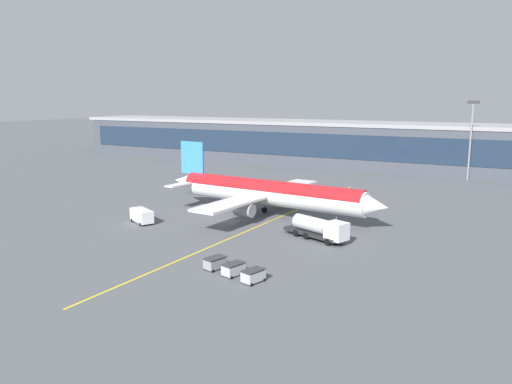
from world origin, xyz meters
name	(u,v)px	position (x,y,z in m)	size (l,w,h in m)	color
ground_plane	(235,222)	(0.00, 0.00, 0.00)	(700.00, 700.00, 0.00)	#515459
apron_lead_in_line	(266,223)	(4.76, 2.00, 0.00)	(0.30, 80.00, 0.01)	yellow
terminal_building	(361,144)	(-1.93, 76.88, 6.64)	(199.86, 21.38, 13.24)	#424751
main_airliner	(268,192)	(2.75, 6.71, 4.21)	(43.13, 34.12, 12.23)	white
fuel_tanker	(319,228)	(16.18, -3.13, 1.75)	(10.99, 6.11, 3.25)	#232326
crew_van	(141,215)	(-13.38, -7.61, 1.31)	(5.42, 4.05, 2.30)	white
baggage_cart_0	(215,263)	(9.70, -20.93, 0.78)	(2.20, 2.96, 1.48)	gray
baggage_cart_1	(234,269)	(12.78, -21.77, 0.78)	(2.20, 2.96, 1.48)	#B2B7BC
baggage_cart_2	(253,276)	(15.87, -22.61, 0.78)	(2.20, 2.96, 1.48)	#B2B7BC
apron_light_mast_1	(471,133)	(29.39, 64.92, 11.75)	(2.80, 0.50, 19.69)	gray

